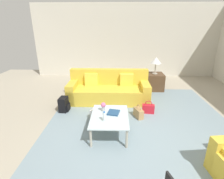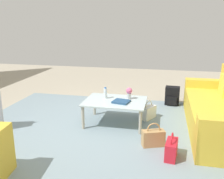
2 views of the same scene
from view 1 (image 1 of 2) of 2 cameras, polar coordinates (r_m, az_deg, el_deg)
The scene contains 14 objects.
ground_plane at distance 3.66m, azimuth 7.20°, elevation -17.50°, with size 12.00×12.00×0.00m, color #A89E89.
wall_left at distance 7.97m, azimuth 4.37°, elevation 15.44°, with size 0.12×8.00×3.10m, color beige.
area_rug at distance 4.17m, azimuth 9.26°, elevation -12.32°, with size 5.20×4.40×0.01m, color gray.
couch at distance 5.43m, azimuth -1.03°, elevation -0.33°, with size 0.91×2.43×0.94m.
coffee_table at distance 3.77m, azimuth -0.77°, elevation -9.20°, with size 1.06×0.79×0.43m.
water_bottle at distance 3.53m, azimuth -2.56°, elevation -8.78°, with size 0.06×0.06×0.20m.
coffee_table_book at distance 3.84m, azimuth 0.50°, elevation -7.52°, with size 0.27×0.24×0.03m, color navy.
flower_vase at distance 3.89m, azimuth -2.86°, elevation -5.37°, with size 0.11×0.11×0.21m.
side_table at distance 6.52m, azimuth 13.59°, elevation 2.51°, with size 0.63×0.63×0.59m, color #513823.
table_lamp at distance 6.33m, azimuth 14.16°, elevation 9.10°, with size 0.37×0.37×0.59m.
handbag_tan at distance 4.54m, azimuth 8.65°, elevation -7.54°, with size 0.35×0.24×0.36m.
handbag_white at distance 4.41m, azimuth -5.07°, elevation -8.31°, with size 0.28×0.35×0.36m.
handbag_red at distance 4.80m, azimuth 11.73°, elevation -6.11°, with size 0.18×0.33×0.36m.
backpack_black at distance 4.95m, azimuth -15.40°, elevation -4.78°, with size 0.31×0.27×0.40m.
Camera 1 is at (2.87, -0.36, 2.25)m, focal length 28.00 mm.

